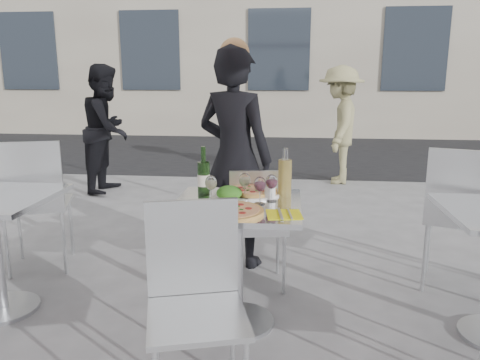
# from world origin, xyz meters

# --- Properties ---
(ground) EXTENTS (80.00, 80.00, 0.00)m
(ground) POSITION_xyz_m (0.00, 0.00, 0.00)
(ground) COLOR slate
(street_asphalt) EXTENTS (24.00, 5.00, 0.00)m
(street_asphalt) POSITION_xyz_m (0.00, 6.50, 0.00)
(street_asphalt) COLOR black
(street_asphalt) RESTS_ON ground
(main_table) EXTENTS (0.72, 0.72, 0.75)m
(main_table) POSITION_xyz_m (0.00, 0.00, 0.54)
(main_table) COLOR #B7BABF
(main_table) RESTS_ON ground
(chair_far) EXTENTS (0.45, 0.46, 0.87)m
(chair_far) POSITION_xyz_m (0.09, 0.46, 0.51)
(chair_far) COLOR silver
(chair_far) RESTS_ON ground
(chair_near) EXTENTS (0.52, 0.53, 0.92)m
(chair_near) POSITION_xyz_m (-0.11, -0.68, 0.54)
(chair_near) COLOR silver
(chair_near) RESTS_ON ground
(side_chair_lfar) EXTENTS (0.58, 0.59, 1.01)m
(side_chair_lfar) POSITION_xyz_m (-1.57, 0.59, 0.60)
(side_chair_lfar) COLOR silver
(side_chair_lfar) RESTS_ON ground
(side_chair_rfar) EXTENTS (0.59, 0.59, 1.01)m
(side_chair_rfar) POSITION_xyz_m (1.43, 0.57, 0.59)
(side_chair_rfar) COLOR silver
(side_chair_rfar) RESTS_ON ground
(woman_diner) EXTENTS (0.72, 0.61, 1.67)m
(woman_diner) POSITION_xyz_m (-0.13, 0.95, 0.84)
(woman_diner) COLOR black
(woman_diner) RESTS_ON ground
(pedestrian_a) EXTENTS (0.61, 0.78, 1.59)m
(pedestrian_a) POSITION_xyz_m (-1.99, 3.10, 0.79)
(pedestrian_a) COLOR black
(pedestrian_a) RESTS_ON ground
(pedestrian_b) EXTENTS (0.71, 1.09, 1.58)m
(pedestrian_b) POSITION_xyz_m (0.96, 3.89, 0.79)
(pedestrian_b) COLOR #958E60
(pedestrian_b) RESTS_ON ground
(pizza_near) EXTENTS (0.36, 0.36, 0.02)m
(pizza_near) POSITION_xyz_m (-0.02, -0.19, 0.76)
(pizza_near) COLOR tan
(pizza_near) RESTS_ON main_table
(pizza_far) EXTENTS (0.34, 0.34, 0.03)m
(pizza_far) POSITION_xyz_m (0.07, 0.22, 0.77)
(pizza_far) COLOR white
(pizza_far) RESTS_ON main_table
(salad_plate) EXTENTS (0.22, 0.22, 0.09)m
(salad_plate) POSITION_xyz_m (-0.05, 0.05, 0.79)
(salad_plate) COLOR white
(salad_plate) RESTS_ON main_table
(wine_bottle) EXTENTS (0.07, 0.08, 0.29)m
(wine_bottle) POSITION_xyz_m (-0.22, 0.17, 0.86)
(wine_bottle) COLOR #2A5620
(wine_bottle) RESTS_ON main_table
(carafe) EXTENTS (0.08, 0.08, 0.29)m
(carafe) POSITION_xyz_m (0.26, 0.20, 0.87)
(carafe) COLOR tan
(carafe) RESTS_ON main_table
(sugar_shaker) EXTENTS (0.06, 0.06, 0.11)m
(sugar_shaker) POSITION_xyz_m (0.18, 0.11, 0.80)
(sugar_shaker) COLOR white
(sugar_shaker) RESTS_ON main_table
(wineglass_white_a) EXTENTS (0.07, 0.07, 0.16)m
(wineglass_white_a) POSITION_xyz_m (-0.15, -0.00, 0.86)
(wineglass_white_a) COLOR white
(wineglass_white_a) RESTS_ON main_table
(wineglass_white_b) EXTENTS (0.07, 0.07, 0.16)m
(wineglass_white_b) POSITION_xyz_m (0.03, 0.09, 0.86)
(wineglass_white_b) COLOR white
(wineglass_white_b) RESTS_ON main_table
(wineglass_red_a) EXTENTS (0.07, 0.07, 0.16)m
(wineglass_red_a) POSITION_xyz_m (0.13, -0.01, 0.86)
(wineglass_red_a) COLOR white
(wineglass_red_a) RESTS_ON main_table
(wineglass_red_b) EXTENTS (0.07, 0.07, 0.16)m
(wineglass_red_b) POSITION_xyz_m (0.19, 0.06, 0.86)
(wineglass_red_b) COLOR white
(wineglass_red_b) RESTS_ON main_table
(napkin_left) EXTENTS (0.24, 0.24, 0.01)m
(napkin_left) POSITION_xyz_m (-0.24, -0.23, 0.75)
(napkin_left) COLOR yellow
(napkin_left) RESTS_ON main_table
(napkin_right) EXTENTS (0.20, 0.20, 0.01)m
(napkin_right) POSITION_xyz_m (0.27, -0.20, 0.75)
(napkin_right) COLOR yellow
(napkin_right) RESTS_ON main_table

